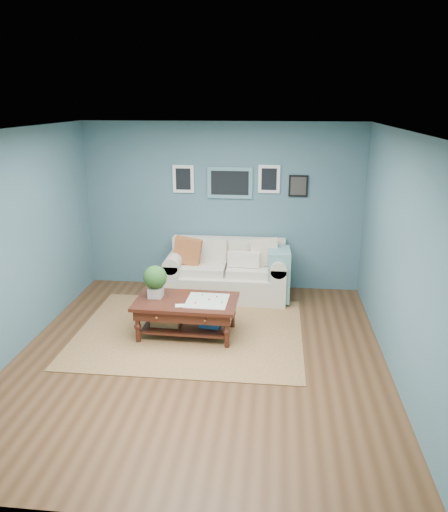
# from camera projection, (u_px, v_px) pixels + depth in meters

# --- Properties ---
(room_shell) EXTENTS (5.00, 5.02, 2.70)m
(room_shell) POSITION_uv_depth(u_px,v_px,m) (199.00, 249.00, 5.76)
(room_shell) COLOR brown
(room_shell) RESTS_ON ground
(area_rug) EXTENTS (3.01, 2.41, 0.01)m
(area_rug) POSITION_uv_depth(u_px,v_px,m) (190.00, 332.00, 6.76)
(area_rug) COLOR brown
(area_rug) RESTS_ON ground
(loveseat) EXTENTS (1.92, 0.87, 0.99)m
(loveseat) POSITION_uv_depth(u_px,v_px,m) (232.00, 272.00, 7.90)
(loveseat) COLOR beige
(loveseat) RESTS_ON ground
(coffee_table) EXTENTS (1.35, 0.81, 0.93)m
(coffee_table) POSITION_uv_depth(u_px,v_px,m) (181.00, 306.00, 6.59)
(coffee_table) COLOR #34160F
(coffee_table) RESTS_ON ground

